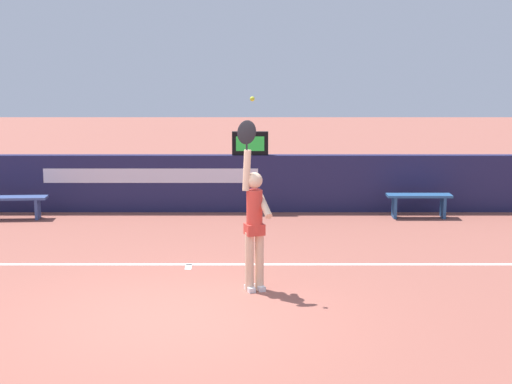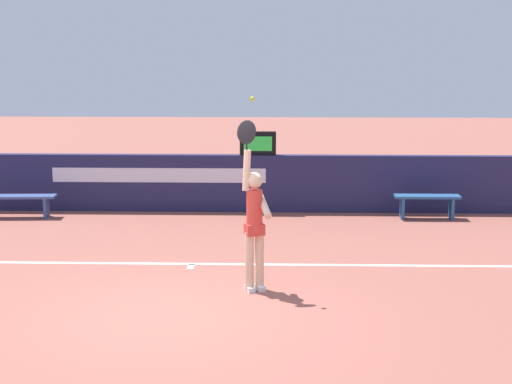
{
  "view_description": "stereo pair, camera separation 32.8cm",
  "coord_description": "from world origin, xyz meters",
  "px_view_note": "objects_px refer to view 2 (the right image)",
  "views": [
    {
      "loc": [
        1.09,
        -9.97,
        3.49
      ],
      "look_at": [
        1.09,
        1.0,
        1.48
      ],
      "focal_mm": 55.7,
      "sensor_mm": 36.0,
      "label": 1
    },
    {
      "loc": [
        1.42,
        -9.97,
        3.49
      ],
      "look_at": [
        1.09,
        1.0,
        1.48
      ],
      "focal_mm": 55.7,
      "sensor_mm": 36.0,
      "label": 2
    }
  ],
  "objects_px": {
    "speed_display": "(258,143)",
    "courtside_bench_far": "(16,200)",
    "courtside_bench_near": "(427,201)",
    "tennis_player": "(254,221)",
    "tennis_ball": "(252,99)"
  },
  "relations": [
    {
      "from": "speed_display",
      "to": "courtside_bench_far",
      "type": "distance_m",
      "value": 5.18
    },
    {
      "from": "courtside_bench_near",
      "to": "courtside_bench_far",
      "type": "height_order",
      "value": "courtside_bench_near"
    },
    {
      "from": "courtside_bench_near",
      "to": "courtside_bench_far",
      "type": "relative_size",
      "value": 0.81
    },
    {
      "from": "tennis_player",
      "to": "tennis_ball",
      "type": "relative_size",
      "value": 36.62
    },
    {
      "from": "tennis_ball",
      "to": "courtside_bench_near",
      "type": "relative_size",
      "value": 0.05
    },
    {
      "from": "speed_display",
      "to": "tennis_player",
      "type": "xyz_separation_m",
      "value": [
        0.1,
        -5.64,
        -0.44
      ]
    },
    {
      "from": "tennis_ball",
      "to": "courtside_bench_far",
      "type": "relative_size",
      "value": 0.04
    },
    {
      "from": "speed_display",
      "to": "courtside_bench_far",
      "type": "height_order",
      "value": "speed_display"
    },
    {
      "from": "speed_display",
      "to": "tennis_ball",
      "type": "xyz_separation_m",
      "value": [
        0.07,
        -5.65,
        1.3
      ]
    },
    {
      "from": "courtside_bench_far",
      "to": "tennis_ball",
      "type": "bearing_deg",
      "value": -43.78
    },
    {
      "from": "speed_display",
      "to": "tennis_ball",
      "type": "bearing_deg",
      "value": -89.26
    },
    {
      "from": "tennis_player",
      "to": "courtside_bench_far",
      "type": "relative_size",
      "value": 1.51
    },
    {
      "from": "speed_display",
      "to": "tennis_ball",
      "type": "distance_m",
      "value": 5.8
    },
    {
      "from": "speed_display",
      "to": "courtside_bench_far",
      "type": "xyz_separation_m",
      "value": [
        -4.99,
        -0.8,
        -1.11
      ]
    },
    {
      "from": "tennis_player",
      "to": "tennis_ball",
      "type": "xyz_separation_m",
      "value": [
        -0.03,
        -0.01,
        1.74
      ]
    }
  ]
}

